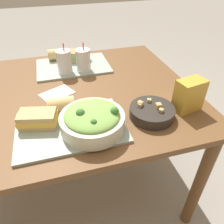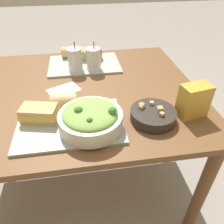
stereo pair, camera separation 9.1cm
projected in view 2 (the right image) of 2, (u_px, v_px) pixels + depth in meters
The scene contains 14 objects.
ground_plane at pixel (85, 178), 1.58m from camera, with size 12.00×12.00×0.00m, color gray.
dining_table at pixel (76, 104), 1.19m from camera, with size 1.28×1.02×0.74m.
tray_near at pixel (70, 124), 0.91m from camera, with size 0.43×0.30×0.01m.
tray_far at pixel (84, 64), 1.37m from camera, with size 0.43×0.30×0.01m.
salad_bowl at pixel (91, 118), 0.86m from camera, with size 0.25×0.25×0.10m.
soup_bowl at pixel (153, 115), 0.92m from camera, with size 0.19×0.19×0.07m.
sandwich_near at pixel (39, 113), 0.90m from camera, with size 0.17×0.12×0.06m.
baguette_near at pixel (65, 101), 0.97m from camera, with size 0.12×0.07×0.07m.
sandwich_far at pixel (90, 55), 1.39m from camera, with size 0.16×0.13×0.06m.
baguette_far at pixel (70, 52), 1.42m from camera, with size 0.11×0.07×0.07m.
drink_cup_dark at pixel (75, 60), 1.25m from camera, with size 0.08×0.08×0.17m.
drink_cup_red at pixel (94, 59), 1.27m from camera, with size 0.08×0.08×0.17m.
chip_bag at pixel (194, 101), 0.92m from camera, with size 0.13×0.10×0.15m.
napkin_folded at pixel (64, 90), 1.13m from camera, with size 0.19×0.17×0.00m.
Camera 2 is at (0.05, -0.99, 1.34)m, focal length 35.00 mm.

